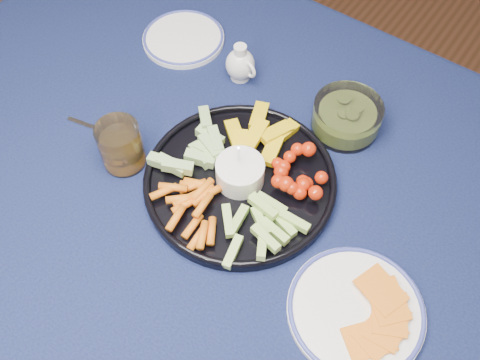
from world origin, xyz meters
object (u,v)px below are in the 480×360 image
Objects in this scene: dining_table at (263,221)px; cheese_plate at (356,310)px; creamer_pitcher at (241,64)px; juice_tumbler at (121,148)px; crudite_platter at (239,178)px; side_plate_extra at (183,38)px; pickle_bowl at (346,118)px.

dining_table is 7.50× the size of cheese_plate.
juice_tumbler is (-0.05, -0.31, 0.01)m from creamer_pitcher.
crudite_platter reaches higher than juice_tumbler.
cheese_plate is 1.20× the size of side_plate_extra.
side_plate_extra is at bearing 151.90° from cheese_plate.
crudite_platter is at bearing -55.05° from creamer_pitcher.
creamer_pitcher is 0.25m from pickle_bowl.
dining_table is 0.26m from pickle_bowl.
cheese_plate is (0.21, -0.33, -0.02)m from pickle_bowl.
crudite_platter reaches higher than pickle_bowl.
crudite_platter is at bearing 162.95° from cheese_plate.
cheese_plate reaches higher than side_plate_extra.
dining_table is 9.01× the size of side_plate_extra.
juice_tumbler is (-0.30, -0.32, 0.01)m from pickle_bowl.
pickle_bowl is 0.74× the size of side_plate_extra.
cheese_plate is at bearing -28.10° from side_plate_extra.
dining_table is at bearing -46.18° from creamer_pitcher.
creamer_pitcher is 0.17m from side_plate_extra.
side_plate_extra is (-0.17, 0.02, -0.03)m from creamer_pitcher.
cheese_plate is at bearing -57.86° from pickle_bowl.
creamer_pitcher is 0.63× the size of pickle_bowl.
pickle_bowl is 0.61× the size of cheese_plate.
dining_table is 19.33× the size of creamer_pitcher.
juice_tumbler is 0.52× the size of side_plate_extra.
juice_tumbler is (-0.26, -0.09, 0.13)m from dining_table.
crudite_platter is at bearing -36.45° from side_plate_extra.
dining_table is at bearing 4.09° from crudite_platter.
side_plate_extra is (-0.42, 0.01, -0.02)m from pickle_bowl.
pickle_bowl is 1.40× the size of juice_tumbler.
juice_tumbler is at bearing -69.75° from side_plate_extra.
cheese_plate reaches higher than dining_table.
crudite_platter is 0.23m from juice_tumbler.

